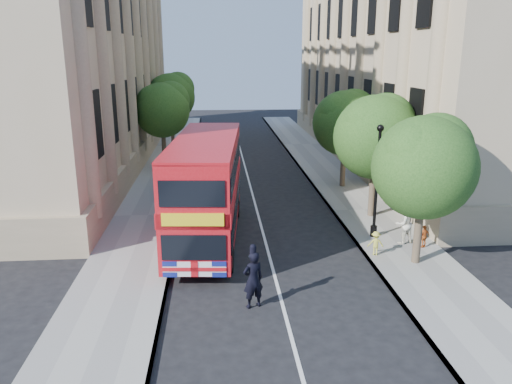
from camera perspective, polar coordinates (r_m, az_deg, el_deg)
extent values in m
plane|color=black|center=(17.33, 3.10, -12.94)|extent=(120.00, 120.00, 0.00)
cube|color=gray|center=(27.54, 12.23, -2.08)|extent=(3.50, 80.00, 0.12)
cube|color=gray|center=(26.63, -12.22, -2.70)|extent=(3.50, 80.00, 0.12)
cube|color=tan|center=(42.20, 18.26, 15.89)|extent=(12.00, 38.00, 18.00)
cube|color=tan|center=(40.77, -22.12, 15.58)|extent=(12.00, 38.00, 18.00)
cylinder|color=#473828|center=(20.89, 18.03, -4.30)|extent=(0.32, 0.32, 2.86)
sphere|color=#1D4617|center=(20.19, 18.65, 2.66)|extent=(4.00, 4.00, 4.00)
sphere|color=#1D4617|center=(20.66, 19.92, 4.67)|extent=(2.80, 2.80, 2.80)
sphere|color=#1D4617|center=(19.62, 17.78, 3.93)|extent=(2.60, 2.60, 2.60)
cylinder|color=#473828|center=(26.24, 13.14, 0.25)|extent=(0.32, 0.32, 2.99)
sphere|color=#1D4617|center=(25.67, 13.51, 6.11)|extent=(4.20, 4.20, 4.20)
sphere|color=#1D4617|center=(26.14, 14.60, 7.71)|extent=(2.94, 2.94, 2.94)
sphere|color=#1D4617|center=(25.15, 12.71, 7.23)|extent=(2.73, 2.73, 2.73)
cylinder|color=#473828|center=(31.84, 9.92, 3.04)|extent=(0.32, 0.32, 2.90)
sphere|color=#1D4617|center=(31.38, 10.14, 7.75)|extent=(4.00, 4.00, 4.00)
sphere|color=#1D4617|center=(31.84, 11.08, 9.01)|extent=(2.80, 2.80, 2.80)
sphere|color=#1D4617|center=(30.90, 9.42, 8.65)|extent=(2.60, 2.60, 2.60)
cylinder|color=#473828|center=(37.88, -10.47, 5.09)|extent=(0.32, 0.32, 2.99)
sphere|color=#1D4617|center=(37.49, -10.67, 9.17)|extent=(4.00, 4.00, 4.00)
sphere|color=#1D4617|center=(37.76, -9.75, 10.30)|extent=(2.80, 2.80, 2.80)
sphere|color=#1D4617|center=(37.19, -11.54, 9.92)|extent=(2.60, 2.60, 2.60)
cylinder|color=#473828|center=(45.72, -9.52, 7.03)|extent=(0.32, 0.32, 3.17)
sphere|color=#1D4617|center=(45.39, -9.68, 10.63)|extent=(4.20, 4.20, 4.20)
sphere|color=#1D4617|center=(45.69, -8.92, 11.60)|extent=(2.94, 2.94, 2.94)
sphere|color=#1D4617|center=(45.09, -10.39, 11.30)|extent=(2.73, 2.73, 2.73)
cylinder|color=black|center=(23.61, 13.28, -4.36)|extent=(0.30, 0.30, 0.50)
cylinder|color=black|center=(22.96, 13.63, 0.92)|extent=(0.14, 0.14, 5.00)
sphere|color=black|center=(22.47, 14.04, 7.10)|extent=(0.32, 0.32, 0.32)
cube|color=#B10C13|center=(22.32, -5.67, 0.65)|extent=(3.42, 10.11, 4.13)
cube|color=black|center=(22.58, -5.61, -1.59)|extent=(3.43, 9.49, 0.94)
cube|color=black|center=(22.07, -5.75, 3.34)|extent=(3.43, 9.49, 0.94)
cube|color=yellow|center=(17.56, -7.25, -3.14)|extent=(2.19, 0.26, 0.47)
cylinder|color=black|center=(19.86, -9.92, -7.61)|extent=(0.38, 1.07, 1.04)
cylinder|color=black|center=(19.59, -3.04, -7.71)|extent=(0.38, 1.07, 1.04)
cylinder|color=black|center=(26.16, -7.43, -1.74)|extent=(0.38, 1.07, 1.04)
cylinder|color=black|center=(25.96, -2.26, -1.75)|extent=(0.38, 1.07, 1.04)
cube|color=black|center=(29.12, -6.12, 2.04)|extent=(2.24, 2.02, 2.29)
cube|color=black|center=(28.15, -6.24, 2.13)|extent=(1.96, 0.16, 0.76)
cube|color=black|center=(31.40, -5.91, 3.46)|extent=(2.28, 3.55, 2.72)
cube|color=black|center=(31.07, -5.90, 0.84)|extent=(2.12, 5.28, 0.27)
cylinder|color=black|center=(29.34, -7.99, -0.01)|extent=(0.27, 0.88, 0.87)
cylinder|color=black|center=(29.23, -4.16, 0.05)|extent=(0.27, 0.88, 0.87)
cylinder|color=black|center=(32.80, -7.47, 1.69)|extent=(0.27, 0.88, 0.87)
cylinder|color=black|center=(32.70, -4.04, 1.74)|extent=(0.27, 0.88, 0.87)
imported|color=black|center=(16.84, -0.33, -9.98)|extent=(0.86, 0.71, 2.00)
imported|color=silver|center=(22.94, 16.57, -3.51)|extent=(1.01, 0.88, 1.78)
imported|color=#CC6024|center=(22.81, 18.65, -4.83)|extent=(0.64, 0.44, 1.01)
imported|color=gold|center=(21.44, 13.51, -5.71)|extent=(0.71, 0.46, 1.03)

